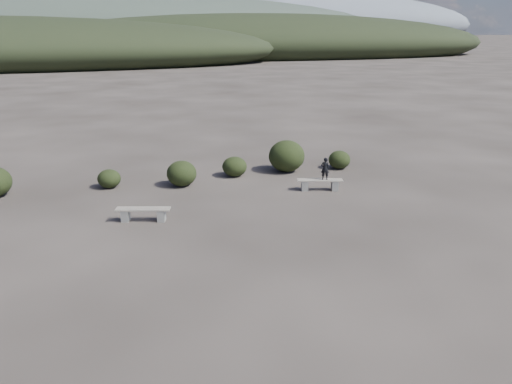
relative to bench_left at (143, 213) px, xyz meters
name	(u,v)px	position (x,y,z in m)	size (l,w,h in m)	color
ground	(277,270)	(3.17, -4.77, -0.28)	(1200.00, 1200.00, 0.00)	#292420
bench_left	(143,213)	(0.00, 0.00, 0.00)	(1.87, 0.87, 0.46)	slate
bench_right	(320,184)	(7.13, 1.46, 0.00)	(1.86, 0.88, 0.46)	slate
seated_person	(325,169)	(7.31, 1.41, 0.63)	(0.33, 0.22, 0.91)	black
shrub_a	(109,179)	(-1.05, 4.27, 0.11)	(0.94, 0.94, 0.77)	black
shrub_b	(182,173)	(1.86, 3.68, 0.25)	(1.24, 1.24, 1.06)	black
shrub_c	(235,167)	(4.33, 4.47, 0.16)	(1.10, 1.10, 0.88)	black
shrub_d	(287,156)	(6.82, 4.57, 0.44)	(1.65, 1.65, 1.44)	black
shrub_e	(339,160)	(9.36, 4.32, 0.15)	(1.02, 1.02, 0.85)	black
mountain_ridges	(94,23)	(-4.31, 334.29, 10.56)	(500.00, 400.00, 56.00)	black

